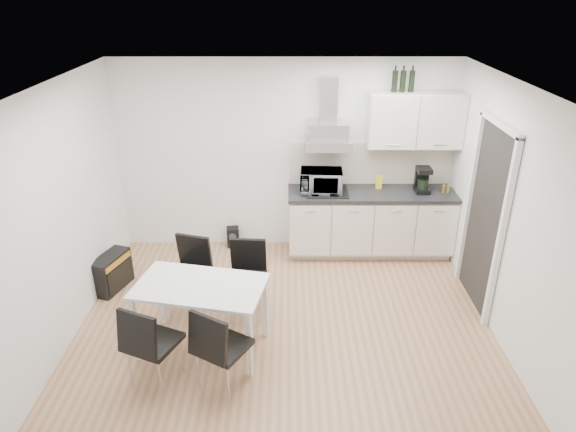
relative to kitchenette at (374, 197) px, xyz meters
name	(u,v)px	position (x,y,z in m)	size (l,w,h in m)	color
ground	(285,327)	(-1.18, -1.73, -0.83)	(4.50, 4.50, 0.00)	tan
wall_back	(285,157)	(-1.18, 0.27, 0.47)	(4.50, 0.10, 2.60)	white
wall_front	(283,354)	(-1.18, -3.73, 0.47)	(4.50, 0.10, 2.60)	white
wall_left	(58,220)	(-3.43, -1.73, 0.47)	(0.10, 4.00, 2.60)	white
wall_right	(511,220)	(1.07, -1.73, 0.47)	(0.10, 4.00, 2.60)	white
ceiling	(284,88)	(-1.18, -1.73, 1.77)	(4.50, 4.50, 0.00)	white
doorway	(484,219)	(1.03, -1.18, 0.22)	(0.08, 1.04, 2.10)	white
kitchenette	(374,197)	(0.00, 0.00, 0.00)	(2.22, 0.64, 2.52)	beige
dining_table	(200,293)	(-2.01, -2.06, -0.17)	(1.37, 0.95, 0.75)	white
chair_far_left	(188,277)	(-2.27, -1.41, -0.39)	(0.44, 0.50, 0.88)	black
chair_far_right	(247,282)	(-1.60, -1.50, -0.39)	(0.44, 0.50, 0.88)	black
chair_near_left	(154,343)	(-2.38, -2.55, -0.39)	(0.44, 0.50, 0.88)	black
chair_near_right	(223,347)	(-1.74, -2.61, -0.39)	(0.44, 0.50, 0.88)	black
guitar_amp	(112,272)	(-3.30, -0.94, -0.60)	(0.39, 0.59, 0.45)	black
floor_speaker	(233,237)	(-1.93, 0.17, -0.69)	(0.17, 0.15, 0.28)	black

